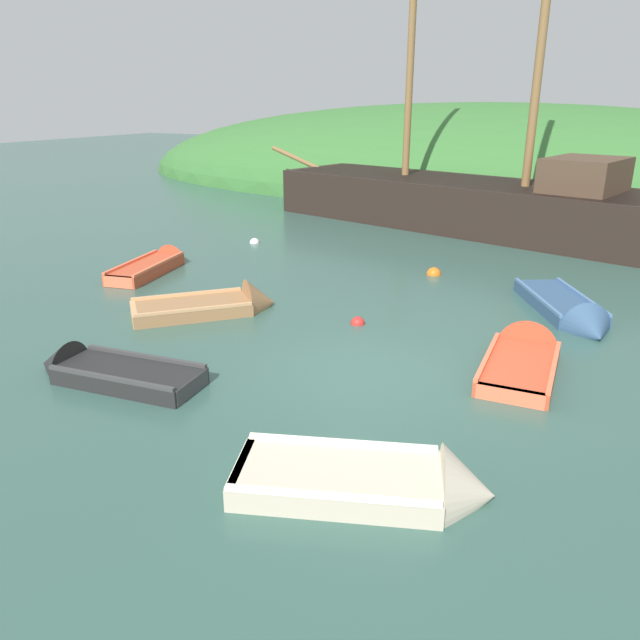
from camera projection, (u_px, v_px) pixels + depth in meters
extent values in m
plane|color=#33564C|center=(367.00, 377.00, 11.02)|extent=(120.00, 120.00, 0.00)
ellipsoid|color=#387033|center=(481.00, 182.00, 36.58)|extent=(45.94, 22.75, 8.98)
cube|color=black|center=(464.00, 215.00, 23.64)|extent=(15.99, 7.63, 2.57)
cube|color=#997A51|center=(466.00, 182.00, 23.22)|extent=(15.31, 7.16, 0.10)
cylinder|color=olive|center=(296.00, 158.00, 28.64)|extent=(2.91, 0.89, 0.97)
cylinder|color=olive|center=(412.00, 27.00, 23.06)|extent=(0.28, 0.28, 10.89)
cylinder|color=olive|center=(542.00, 35.00, 20.08)|extent=(0.30, 0.30, 9.80)
cube|color=#4C3828|center=(585.00, 175.00, 20.32)|extent=(2.82, 3.32, 1.10)
cube|color=#335175|center=(558.00, 305.00, 14.61)|extent=(2.47, 3.14, 0.39)
cone|color=#335175|center=(593.00, 333.00, 12.88)|extent=(1.32, 1.17, 1.10)
cube|color=#4F75A1|center=(536.00, 285.00, 15.93)|extent=(0.97, 0.62, 0.28)
cube|color=#4F75A1|center=(568.00, 307.00, 14.08)|extent=(1.02, 0.68, 0.05)
cube|color=#4F75A1|center=(550.00, 293.00, 15.05)|extent=(1.02, 0.68, 0.05)
cube|color=#4F75A1|center=(537.00, 296.00, 14.52)|extent=(1.50, 2.55, 0.07)
cube|color=#4F75A1|center=(582.00, 296.00, 14.55)|extent=(1.50, 2.55, 0.07)
cube|color=#C64C2D|center=(519.00, 372.00, 11.06)|extent=(1.38, 2.48, 0.38)
cone|color=#C64C2D|center=(528.00, 343.00, 12.36)|extent=(1.20, 0.69, 1.17)
cube|color=#FF6E48|center=(510.00, 396.00, 10.06)|extent=(1.11, 0.19, 0.27)
cube|color=#FF6E48|center=(522.00, 357.00, 11.38)|extent=(1.14, 0.25, 0.05)
cube|color=#FF6E48|center=(516.00, 375.00, 10.66)|extent=(1.14, 0.25, 0.05)
cube|color=#FF6E48|center=(554.00, 366.00, 10.77)|extent=(0.23, 2.35, 0.07)
cube|color=#FF6E48|center=(488.00, 356.00, 11.21)|extent=(0.23, 2.35, 0.07)
cube|color=beige|center=(337.00, 484.00, 7.84)|extent=(2.90, 2.11, 0.42)
cone|color=beige|center=(468.00, 494.00, 7.63)|extent=(1.04, 1.37, 1.22)
cube|color=white|center=(241.00, 472.00, 7.97)|extent=(0.51, 1.12, 0.30)
cube|color=white|center=(373.00, 476.00, 7.73)|extent=(0.58, 1.17, 0.05)
cube|color=white|center=(302.00, 471.00, 7.84)|extent=(0.58, 1.17, 0.05)
cube|color=white|center=(332.00, 496.00, 7.19)|extent=(2.43, 0.96, 0.07)
cube|color=white|center=(342.00, 442.00, 8.31)|extent=(2.43, 0.96, 0.07)
cube|color=#C64C2D|center=(146.00, 271.00, 17.39)|extent=(1.53, 2.92, 0.43)
cone|color=#C64C2D|center=(176.00, 257.00, 18.96)|extent=(1.04, 0.87, 0.91)
cube|color=#FF6E48|center=(119.00, 282.00, 16.15)|extent=(0.87, 0.30, 0.30)
cube|color=#FF6E48|center=(154.00, 262.00, 17.77)|extent=(0.90, 0.36, 0.05)
cube|color=#FF6E48|center=(136.00, 270.00, 16.89)|extent=(0.90, 0.36, 0.05)
cube|color=#FF6E48|center=(159.00, 264.00, 17.19)|extent=(0.65, 2.68, 0.07)
cube|color=#FF6E48|center=(131.00, 262.00, 17.41)|extent=(0.65, 2.68, 0.07)
cube|color=black|center=(130.00, 379.00, 10.75)|extent=(2.68, 1.37, 0.42)
cone|color=black|center=(57.00, 366.00, 11.29)|extent=(0.77, 1.08, 1.01)
cube|color=#3B3B3B|center=(190.00, 387.00, 10.31)|extent=(0.23, 0.96, 0.29)
cube|color=#3B3B3B|center=(108.00, 368.00, 10.85)|extent=(0.30, 0.99, 0.05)
cube|color=#3B3B3B|center=(150.00, 375.00, 10.55)|extent=(0.30, 0.99, 0.05)
cube|color=#3B3B3B|center=(145.00, 356.00, 11.10)|extent=(2.51, 0.38, 0.07)
cube|color=#3B3B3B|center=(110.00, 378.00, 10.23)|extent=(2.51, 0.38, 0.07)
cube|color=#9E7047|center=(191.00, 311.00, 14.21)|extent=(2.76, 2.82, 0.40)
cone|color=#9E7047|center=(261.00, 304.00, 14.71)|extent=(1.35, 1.33, 1.23)
cube|color=tan|center=(134.00, 314.00, 13.80)|extent=(0.93, 0.89, 0.28)
cube|color=tan|center=(211.00, 303.00, 14.30)|extent=(0.99, 0.95, 0.05)
cube|color=tan|center=(171.00, 307.00, 14.02)|extent=(0.99, 0.95, 0.05)
cube|color=tan|center=(194.00, 310.00, 13.59)|extent=(1.83, 1.95, 0.07)
cube|color=tan|center=(187.00, 294.00, 14.67)|extent=(1.83, 1.95, 0.07)
sphere|color=white|center=(255.00, 243.00, 21.20)|extent=(0.34, 0.34, 0.34)
sphere|color=orange|center=(434.00, 274.00, 17.42)|extent=(0.41, 0.41, 0.41)
sphere|color=red|center=(358.00, 324.00, 13.64)|extent=(0.32, 0.32, 0.32)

